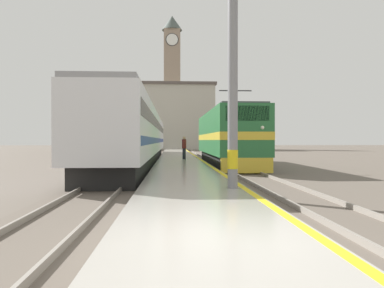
{
  "coord_description": "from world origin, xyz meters",
  "views": [
    {
      "loc": [
        -0.69,
        -6.07,
        1.82
      ],
      "look_at": [
        1.26,
        28.92,
        1.46
      ],
      "focal_mm": 35.0,
      "sensor_mm": 36.0,
      "label": 1
    }
  ],
  "objects": [
    {
      "name": "ground_plane",
      "position": [
        0.0,
        30.0,
        0.0
      ],
      "size": [
        200.0,
        200.0,
        0.0
      ],
      "primitive_type": "plane",
      "color": "#60564C"
    },
    {
      "name": "rail_track_far",
      "position": [
        -3.19,
        25.0,
        0.03
      ],
      "size": [
        2.83,
        140.0,
        0.16
      ],
      "color": "#60564C",
      "rests_on": "ground"
    },
    {
      "name": "person_on_platform",
      "position": [
        0.32,
        23.3,
        1.28
      ],
      "size": [
        0.34,
        0.34,
        1.81
      ],
      "color": "#23232D",
      "rests_on": "platform"
    },
    {
      "name": "clock_tower",
      "position": [
        -0.49,
        79.31,
        15.87
      ],
      "size": [
        4.6,
        4.6,
        30.13
      ],
      "color": "gray",
      "rests_on": "ground"
    },
    {
      "name": "catenary_mast",
      "position": [
        1.28,
        5.54,
        4.49
      ],
      "size": [
        2.37,
        0.33,
        8.53
      ],
      "color": "gray",
      "rests_on": "platform"
    },
    {
      "name": "platform",
      "position": [
        0.0,
        25.0,
        0.16
      ],
      "size": [
        3.48,
        140.0,
        0.33
      ],
      "color": "#ADA89E",
      "rests_on": "ground"
    },
    {
      "name": "rail_track_near",
      "position": [
        3.29,
        25.0,
        0.03
      ],
      "size": [
        2.83,
        140.0,
        0.16
      ],
      "color": "#60564C",
      "rests_on": "ground"
    },
    {
      "name": "station_building",
      "position": [
        -3.81,
        68.51,
        6.49
      ],
      "size": [
        23.57,
        8.55,
        12.92
      ],
      "color": "#B7B2A3",
      "rests_on": "ground"
    },
    {
      "name": "passenger_train",
      "position": [
        -3.19,
        24.96,
        2.21
      ],
      "size": [
        2.92,
        36.92,
        4.11
      ],
      "color": "black",
      "rests_on": "ground"
    },
    {
      "name": "locomotive_train",
      "position": [
        3.29,
        20.69,
        2.02
      ],
      "size": [
        2.92,
        15.02,
        4.93
      ],
      "color": "black",
      "rests_on": "ground"
    }
  ]
}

